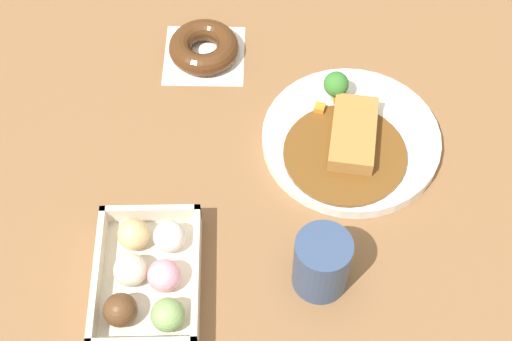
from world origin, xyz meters
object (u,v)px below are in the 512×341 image
donut_box (148,277)px  coffee_mug (322,263)px  curry_plate (350,138)px  chocolate_ring_donut (204,48)px

donut_box → coffee_mug: coffee_mug is taller
donut_box → coffee_mug: size_ratio=2.10×
curry_plate → coffee_mug: (0.22, -0.06, 0.03)m
donut_box → chocolate_ring_donut: 0.40m
curry_plate → coffee_mug: coffee_mug is taller
donut_box → coffee_mug: (-0.00, 0.22, 0.02)m
chocolate_ring_donut → coffee_mug: bearing=21.6°
curry_plate → chocolate_ring_donut: (-0.18, -0.21, 0.00)m
curry_plate → coffee_mug: 0.23m
donut_box → chocolate_ring_donut: bearing=171.0°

